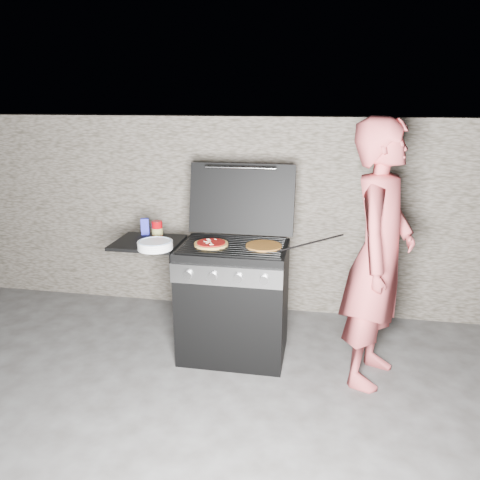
% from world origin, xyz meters
% --- Properties ---
extents(ground, '(50.00, 50.00, 0.00)m').
position_xyz_m(ground, '(0.00, 0.00, 0.00)').
color(ground, '#393531').
extents(stone_wall, '(8.00, 0.35, 1.80)m').
position_xyz_m(stone_wall, '(0.00, 1.05, 0.90)').
color(stone_wall, gray).
rests_on(stone_wall, ground).
extents(gas_grill, '(1.34, 0.79, 0.91)m').
position_xyz_m(gas_grill, '(-0.25, 0.00, 0.46)').
color(gas_grill, black).
rests_on(gas_grill, ground).
extents(pizza_topped, '(0.32, 0.32, 0.03)m').
position_xyz_m(pizza_topped, '(-0.16, -0.04, 0.93)').
color(pizza_topped, tan).
rests_on(pizza_topped, gas_grill).
extents(pizza_plain, '(0.31, 0.31, 0.01)m').
position_xyz_m(pizza_plain, '(0.23, -0.01, 0.92)').
color(pizza_plain, orange).
rests_on(pizza_plain, gas_grill).
extents(sauce_jar, '(0.10, 0.10, 0.13)m').
position_xyz_m(sauce_jar, '(-0.64, 0.12, 0.97)').
color(sauce_jar, '#9B040A').
rests_on(sauce_jar, gas_grill).
extents(blue_carton, '(0.07, 0.05, 0.13)m').
position_xyz_m(blue_carton, '(-0.75, 0.17, 0.97)').
color(blue_carton, '#292CB8').
rests_on(blue_carton, gas_grill).
extents(plate_stack, '(0.33, 0.33, 0.06)m').
position_xyz_m(plate_stack, '(-0.55, -0.18, 0.93)').
color(plate_stack, white).
rests_on(plate_stack, gas_grill).
extents(person, '(0.64, 0.78, 1.85)m').
position_xyz_m(person, '(1.03, -0.12, 0.93)').
color(person, '#C24B4D').
rests_on(person, ground).
extents(tongs, '(0.47, 0.22, 0.10)m').
position_xyz_m(tongs, '(0.57, 0.00, 0.96)').
color(tongs, black).
rests_on(tongs, gas_grill).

